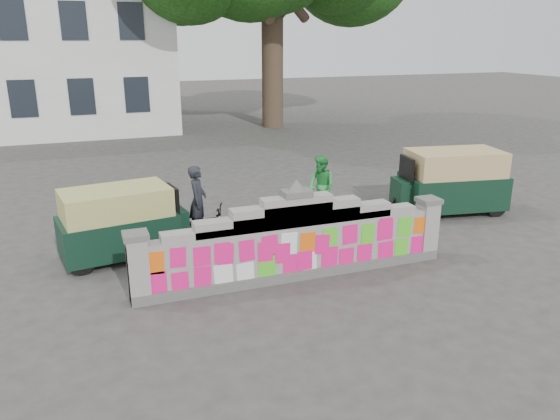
{
  "coord_description": "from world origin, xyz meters",
  "views": [
    {
      "loc": [
        -3.78,
        -9.2,
        4.59
      ],
      "look_at": [
        0.04,
        1.0,
        1.1
      ],
      "focal_mm": 35.0,
      "sensor_mm": 36.0,
      "label": 1
    }
  ],
  "objects_px": {
    "rickshaw_left": "(121,222)",
    "cyclist_rider": "(198,212)",
    "rickshaw_right": "(450,181)",
    "cyclist_bike": "(199,225)",
    "pedestrian": "(321,186)"
  },
  "relations": [
    {
      "from": "cyclist_bike",
      "to": "rickshaw_left",
      "type": "xyz_separation_m",
      "value": [
        -1.7,
        -0.1,
        0.32
      ]
    },
    {
      "from": "pedestrian",
      "to": "rickshaw_left",
      "type": "distance_m",
      "value": 5.31
    },
    {
      "from": "rickshaw_right",
      "to": "cyclist_rider",
      "type": "bearing_deg",
      "value": 9.91
    },
    {
      "from": "rickshaw_left",
      "to": "rickshaw_right",
      "type": "relative_size",
      "value": 0.9
    },
    {
      "from": "cyclist_rider",
      "to": "rickshaw_right",
      "type": "relative_size",
      "value": 0.51
    },
    {
      "from": "pedestrian",
      "to": "rickshaw_right",
      "type": "height_order",
      "value": "rickshaw_right"
    },
    {
      "from": "rickshaw_left",
      "to": "cyclist_rider",
      "type": "bearing_deg",
      "value": -5.55
    },
    {
      "from": "cyclist_bike",
      "to": "pedestrian",
      "type": "relative_size",
      "value": 1.12
    },
    {
      "from": "cyclist_rider",
      "to": "pedestrian",
      "type": "relative_size",
      "value": 1.0
    },
    {
      "from": "cyclist_rider",
      "to": "rickshaw_left",
      "type": "bearing_deg",
      "value": 117.5
    },
    {
      "from": "cyclist_bike",
      "to": "pedestrian",
      "type": "xyz_separation_m",
      "value": [
        3.5,
        0.99,
        0.33
      ]
    },
    {
      "from": "rickshaw_left",
      "to": "rickshaw_right",
      "type": "height_order",
      "value": "rickshaw_right"
    },
    {
      "from": "pedestrian",
      "to": "cyclist_rider",
      "type": "bearing_deg",
      "value": -89.45
    },
    {
      "from": "rickshaw_right",
      "to": "pedestrian",
      "type": "bearing_deg",
      "value": -6.05
    },
    {
      "from": "cyclist_rider",
      "to": "rickshaw_right",
      "type": "xyz_separation_m",
      "value": [
        6.88,
        0.05,
        0.07
      ]
    }
  ]
}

